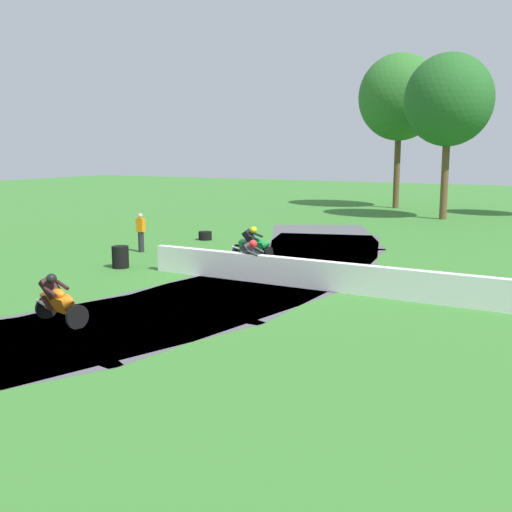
{
  "coord_description": "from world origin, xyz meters",
  "views": [
    {
      "loc": [
        9.23,
        -17.58,
        4.31
      ],
      "look_at": [
        -0.02,
        -0.23,
        0.9
      ],
      "focal_mm": 43.78,
      "sensor_mm": 36.0,
      "label": 1
    }
  ],
  "objects_px": {
    "motorcycle_trailing_green": "(254,244)",
    "track_marshal": "(141,233)",
    "tire_stack_mid_a": "(120,257)",
    "motorcycle_chase_black": "(254,261)",
    "motorcycle_lead_orange": "(58,300)",
    "tire_stack_mid_b": "(205,236)"
  },
  "relations": [
    {
      "from": "tire_stack_mid_a",
      "to": "motorcycle_trailing_green",
      "type": "bearing_deg",
      "value": 43.93
    },
    {
      "from": "motorcycle_lead_orange",
      "to": "tire_stack_mid_a",
      "type": "bearing_deg",
      "value": 118.63
    },
    {
      "from": "tire_stack_mid_a",
      "to": "motorcycle_chase_black",
      "type": "bearing_deg",
      "value": 3.86
    },
    {
      "from": "motorcycle_lead_orange",
      "to": "motorcycle_trailing_green",
      "type": "bearing_deg",
      "value": 89.62
    },
    {
      "from": "motorcycle_chase_black",
      "to": "track_marshal",
      "type": "xyz_separation_m",
      "value": [
        -6.87,
        2.81,
        0.17
      ]
    },
    {
      "from": "motorcycle_trailing_green",
      "to": "tire_stack_mid_a",
      "type": "height_order",
      "value": "motorcycle_trailing_green"
    },
    {
      "from": "tire_stack_mid_b",
      "to": "motorcycle_chase_black",
      "type": "bearing_deg",
      "value": -47.66
    },
    {
      "from": "tire_stack_mid_a",
      "to": "track_marshal",
      "type": "relative_size",
      "value": 0.49
    },
    {
      "from": "motorcycle_trailing_green",
      "to": "tire_stack_mid_a",
      "type": "distance_m",
      "value": 5.04
    },
    {
      "from": "motorcycle_chase_black",
      "to": "tire_stack_mid_a",
      "type": "relative_size",
      "value": 2.13
    },
    {
      "from": "tire_stack_mid_a",
      "to": "tire_stack_mid_b",
      "type": "relative_size",
      "value": 1.27
    },
    {
      "from": "motorcycle_trailing_green",
      "to": "track_marshal",
      "type": "height_order",
      "value": "track_marshal"
    },
    {
      "from": "motorcycle_lead_orange",
      "to": "track_marshal",
      "type": "distance_m",
      "value": 10.95
    },
    {
      "from": "motorcycle_trailing_green",
      "to": "tire_stack_mid_b",
      "type": "xyz_separation_m",
      "value": [
        -4.7,
        3.88,
        -0.45
      ]
    },
    {
      "from": "motorcycle_lead_orange",
      "to": "track_marshal",
      "type": "height_order",
      "value": "track_marshal"
    },
    {
      "from": "tire_stack_mid_a",
      "to": "tire_stack_mid_b",
      "type": "xyz_separation_m",
      "value": [
        -1.08,
        7.37,
        -0.2
      ]
    },
    {
      "from": "tire_stack_mid_a",
      "to": "tire_stack_mid_b",
      "type": "bearing_deg",
      "value": 98.3
    },
    {
      "from": "motorcycle_chase_black",
      "to": "track_marshal",
      "type": "bearing_deg",
      "value": 157.79
    },
    {
      "from": "tire_stack_mid_b",
      "to": "track_marshal",
      "type": "distance_m",
      "value": 4.28
    },
    {
      "from": "motorcycle_lead_orange",
      "to": "motorcycle_chase_black",
      "type": "relative_size",
      "value": 1.0
    },
    {
      "from": "motorcycle_trailing_green",
      "to": "tire_stack_mid_b",
      "type": "distance_m",
      "value": 6.11
    },
    {
      "from": "motorcycle_lead_orange",
      "to": "track_marshal",
      "type": "relative_size",
      "value": 1.04
    }
  ]
}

